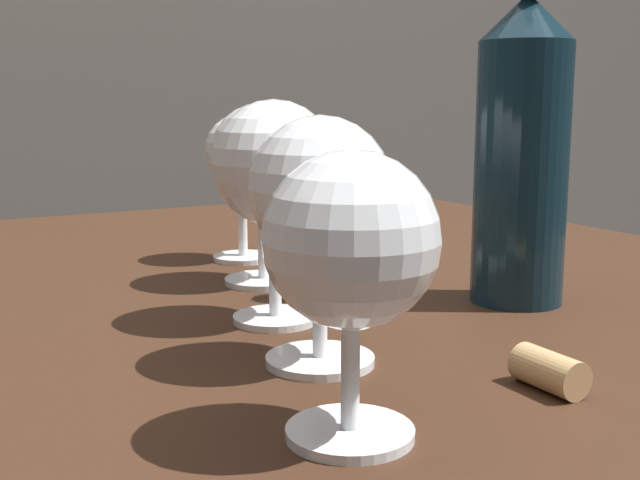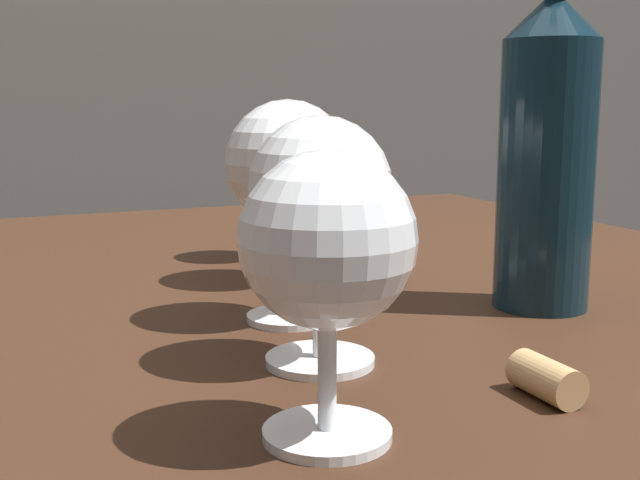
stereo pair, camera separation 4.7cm
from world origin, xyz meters
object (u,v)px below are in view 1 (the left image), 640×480
Objects in this scene: wine_glass_amber at (351,247)px; cork at (549,371)px; wine_glass_white at (320,195)px; wine_glass_merlot at (242,157)px; wine_glass_chardonnay at (274,168)px; wine_glass_cabernet at (262,160)px; wine_bottle at (522,141)px.

wine_glass_amber reaches higher than cork.
wine_glass_merlot is (0.09, 0.31, -0.00)m from wine_glass_white.
wine_glass_chardonnay is (0.02, 0.10, 0.01)m from wine_glass_white.
wine_glass_amber is 0.33m from wine_glass_cabernet.
wine_glass_amber is at bearing -147.98° from wine_bottle.
cork is (0.09, -0.10, -0.09)m from wine_glass_white.
wine_glass_chardonnay is 1.10× the size of wine_glass_merlot.
wine_glass_cabernet reaches higher than wine_glass_amber.
wine_bottle is at bearing 52.20° from cork.
wine_glass_amber is at bearing -108.14° from wine_glass_cabernet.
wine_glass_white reaches higher than wine_glass_amber.
wine_glass_cabernet is 0.47× the size of wine_bottle.
wine_glass_amber is 0.91× the size of wine_glass_white.
wine_glass_white is at bearing -105.69° from wine_glass_merlot.
wine_bottle is (0.25, 0.16, 0.03)m from wine_glass_amber.
cork is at bearing -85.14° from wine_glass_cabernet.
wine_glass_merlot reaches higher than wine_glass_amber.
cork is at bearing -70.20° from wine_glass_chardonnay.
wine_bottle is at bearing 15.02° from wine_glass_white.
wine_glass_white is 0.16m from cork.
wine_bottle reaches higher than wine_glass_merlot.
wine_glass_amber is 0.41× the size of wine_bottle.
wine_glass_chardonnay reaches higher than wine_glass_cabernet.
wine_glass_merlot is at bearing 72.81° from wine_glass_amber.
wine_glass_merlot is (0.03, 0.10, -0.01)m from wine_glass_cabernet.
wine_glass_amber is at bearing -107.19° from wine_glass_merlot.
wine_glass_amber is at bearing 179.78° from cork.
wine_glass_chardonnay reaches higher than wine_glass_amber.
cork is at bearing -127.80° from wine_bottle.
wine_glass_amber is 0.21m from wine_glass_chardonnay.
wine_glass_amber is 0.43m from wine_glass_merlot.
wine_glass_cabernet is at bearing 133.78° from wine_bottle.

